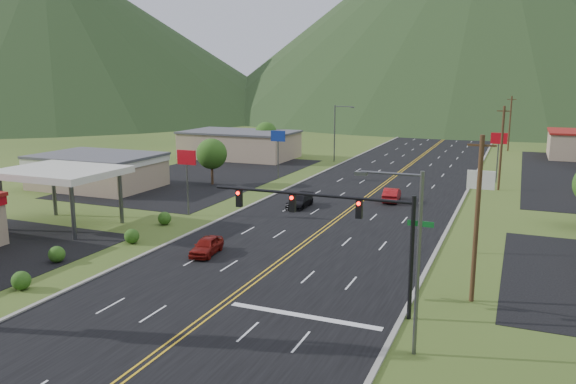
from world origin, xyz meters
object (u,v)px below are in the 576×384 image
at_px(car_dark_mid, 300,201).
at_px(car_red_far, 392,195).
at_px(streetlight_west, 337,129).
at_px(car_red_near, 207,246).
at_px(gas_canopy, 60,173).
at_px(traffic_signal, 341,219).
at_px(streetlight_east, 412,251).

height_order(car_dark_mid, car_red_far, car_red_far).
xyz_separation_m(streetlight_west, car_red_near, (5.84, -50.30, -4.51)).
distance_m(car_dark_mid, car_red_far, 10.41).
bearing_deg(streetlight_west, gas_canopy, -102.13).
bearing_deg(traffic_signal, streetlight_west, 107.97).
bearing_deg(car_dark_mid, streetlight_east, -58.68).
height_order(streetlight_east, car_red_near, streetlight_east).
distance_m(traffic_signal, car_dark_mid, 26.45).
xyz_separation_m(traffic_signal, car_red_near, (-12.32, 5.70, -4.66)).
xyz_separation_m(streetlight_east, streetlight_west, (-22.86, 60.00, 0.00)).
relative_size(streetlight_west, gas_canopy, 0.90).
relative_size(streetlight_west, car_dark_mid, 2.03).
height_order(car_red_near, car_red_far, car_red_far).
relative_size(streetlight_east, gas_canopy, 0.90).
relative_size(gas_canopy, car_dark_mid, 2.26).
height_order(gas_canopy, car_red_near, gas_canopy).
bearing_deg(gas_canopy, car_dark_mid, 42.19).
bearing_deg(traffic_signal, car_red_near, 155.15).
height_order(traffic_signal, car_red_near, traffic_signal).
distance_m(traffic_signal, car_red_far, 30.24).
relative_size(gas_canopy, car_red_near, 2.55).
height_order(traffic_signal, gas_canopy, traffic_signal).
bearing_deg(streetlight_west, car_red_far, -60.74).
height_order(streetlight_west, gas_canopy, streetlight_west).
bearing_deg(car_red_far, car_red_near, 64.03).
distance_m(streetlight_east, streetlight_west, 64.21).
bearing_deg(car_dark_mid, traffic_signal, -63.04).
relative_size(traffic_signal, gas_canopy, 1.31).
bearing_deg(car_red_near, car_dark_mid, 79.76).
bearing_deg(car_red_far, traffic_signal, 90.95).
distance_m(car_red_near, car_red_far, 25.59).
bearing_deg(streetlight_west, traffic_signal, -72.03).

